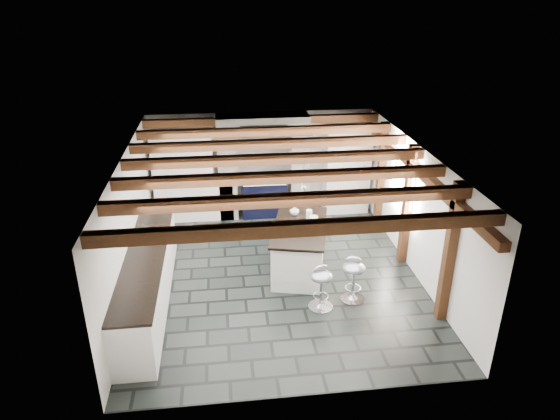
{
  "coord_description": "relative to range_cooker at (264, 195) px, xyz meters",
  "views": [
    {
      "loc": [
        -0.89,
        -7.79,
        4.81
      ],
      "look_at": [
        0.1,
        0.4,
        1.1
      ],
      "focal_mm": 32.0,
      "sensor_mm": 36.0,
      "label": 1
    }
  ],
  "objects": [
    {
      "name": "bar_stool_far",
      "position": [
        0.58,
        -3.79,
        0.0
      ],
      "size": [
        0.47,
        0.47,
        0.75
      ],
      "rotation": [
        0.0,
        0.0,
        0.35
      ],
      "color": "silver",
      "rests_on": "ground"
    },
    {
      "name": "room_shell",
      "position": [
        -0.61,
        -1.26,
        0.6
      ],
      "size": [
        6.0,
        6.03,
        6.0
      ],
      "color": "silver",
      "rests_on": "ground"
    },
    {
      "name": "kitchen_island",
      "position": [
        0.43,
        -2.52,
        -0.01
      ],
      "size": [
        1.31,
        1.95,
        1.17
      ],
      "rotation": [
        0.0,
        0.0,
        -0.23
      ],
      "color": "white",
      "rests_on": "ground"
    },
    {
      "name": "bar_stool_near",
      "position": [
        1.16,
        -3.62,
        0.02
      ],
      "size": [
        0.46,
        0.46,
        0.77
      ],
      "rotation": [
        0.0,
        0.0,
        -0.26
      ],
      "color": "silver",
      "rests_on": "ground"
    },
    {
      "name": "ground",
      "position": [
        0.0,
        -2.68,
        -0.47
      ],
      "size": [
        6.0,
        6.0,
        0.0
      ],
      "primitive_type": "plane",
      "color": "black",
      "rests_on": "ground"
    },
    {
      "name": "range_cooker",
      "position": [
        0.0,
        0.0,
        0.0
      ],
      "size": [
        1.0,
        0.63,
        0.99
      ],
      "color": "black",
      "rests_on": "ground"
    }
  ]
}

